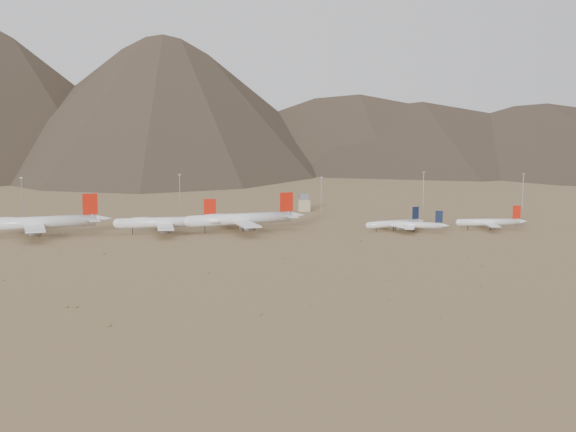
{
  "coord_description": "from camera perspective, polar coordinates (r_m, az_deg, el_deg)",
  "views": [
    {
      "loc": [
        -31.34,
        -435.77,
        73.34
      ],
      "look_at": [
        10.56,
        30.0,
        9.01
      ],
      "focal_mm": 50.0,
      "sensor_mm": 36.0,
      "label": 1
    }
  ],
  "objects": [
    {
      "name": "narrowbody_c",
      "position": [
        492.65,
        14.22,
        -0.42
      ],
      "size": [
        43.74,
        31.27,
        14.43
      ],
      "rotation": [
        0.0,
        0.0,
        -0.02
      ],
      "color": "white",
      "rests_on": "ground"
    },
    {
      "name": "widebody_east",
      "position": [
        471.6,
        -3.34,
        -0.19
      ],
      "size": [
        72.93,
        57.58,
        22.15
      ],
      "rotation": [
        0.0,
        0.0,
        0.26
      ],
      "color": "white",
      "rests_on": "ground"
    },
    {
      "name": "narrowbody_a",
      "position": [
        478.71,
        7.6,
        -0.52
      ],
      "size": [
        38.98,
        29.16,
        13.48
      ],
      "rotation": [
        0.0,
        0.0,
        0.35
      ],
      "color": "white",
      "rests_on": "ground"
    },
    {
      "name": "ground",
      "position": [
        443.01,
        -1.01,
        -1.7
      ],
      "size": [
        3000.0,
        3000.0,
        0.0
      ],
      "primitive_type": "plane",
      "color": "#97754E",
      "rests_on": "ground"
    },
    {
      "name": "mast_east",
      "position": [
        595.87,
        9.61,
        2.03
      ],
      "size": [
        2.0,
        0.6,
        25.7
      ],
      "color": "gray",
      "rests_on": "ground"
    },
    {
      "name": "mast_far_east",
      "position": [
        598.32,
        16.37,
        1.84
      ],
      "size": [
        2.0,
        0.6,
        25.7
      ],
      "color": "gray",
      "rests_on": "ground"
    },
    {
      "name": "widebody_centre",
      "position": [
        468.79,
        -8.62,
        -0.42
      ],
      "size": [
        66.05,
        51.09,
        19.64
      ],
      "rotation": [
        0.0,
        0.0,
        0.1
      ],
      "color": "white",
      "rests_on": "ground"
    },
    {
      "name": "widebody_west",
      "position": [
        474.66,
        -17.44,
        -0.44
      ],
      "size": [
        77.02,
        60.7,
        23.33
      ],
      "rotation": [
        0.0,
        0.0,
        0.24
      ],
      "color": "white",
      "rests_on": "ground"
    },
    {
      "name": "mast_centre",
      "position": [
        545.33,
        2.38,
        1.6
      ],
      "size": [
        2.0,
        0.6,
        25.7
      ],
      "color": "gray",
      "rests_on": "ground"
    },
    {
      "name": "desert_scrub",
      "position": [
        349.64,
        0.18,
        -4.22
      ],
      "size": [
        431.17,
        183.68,
        0.87
      ],
      "color": "olive",
      "rests_on": "ground"
    },
    {
      "name": "control_tower",
      "position": [
        563.27,
        1.15,
        0.89
      ],
      "size": [
        8.0,
        8.0,
        12.0
      ],
      "color": "tan",
      "rests_on": "ground"
    },
    {
      "name": "mast_west",
      "position": [
        571.16,
        -7.7,
        1.82
      ],
      "size": [
        2.0,
        0.6,
        25.7
      ],
      "color": "gray",
      "rests_on": "ground"
    },
    {
      "name": "mountain_ridge",
      "position": [
        1338.34,
        -3.86,
        11.1
      ],
      "size": [
        4400.0,
        1000.0,
        300.0
      ],
      "color": "#473A2B",
      "rests_on": "ground"
    },
    {
      "name": "mast_far_west",
      "position": [
        571.53,
        -18.4,
        1.49
      ],
      "size": [
        2.0,
        0.6,
        25.7
      ],
      "color": "gray",
      "rests_on": "ground"
    },
    {
      "name": "narrowbody_b",
      "position": [
        475.26,
        8.98,
        -0.63
      ],
      "size": [
        37.9,
        28.29,
        13.04
      ],
      "rotation": [
        0.0,
        0.0,
        -0.34
      ],
      "color": "white",
      "rests_on": "ground"
    }
  ]
}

